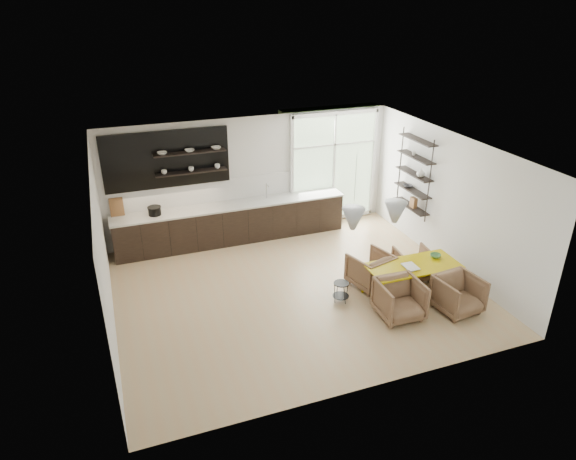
# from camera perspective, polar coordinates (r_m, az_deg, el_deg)

# --- Properties ---
(room) EXTENTS (7.02, 6.01, 2.91)m
(room) POSITION_cam_1_polar(r_m,az_deg,el_deg) (10.90, 1.68, 3.27)
(room) COLOR tan
(room) RESTS_ON ground
(kitchen_run) EXTENTS (5.54, 0.69, 2.75)m
(kitchen_run) POSITION_cam_1_polar(r_m,az_deg,el_deg) (12.29, -6.69, 1.34)
(kitchen_run) COLOR black
(kitchen_run) RESTS_ON ground
(right_shelving) EXTENTS (0.26, 1.22, 1.90)m
(right_shelving) POSITION_cam_1_polar(r_m,az_deg,el_deg) (12.15, 13.88, 5.82)
(right_shelving) COLOR black
(right_shelving) RESTS_ON ground
(dining_table) EXTENTS (1.83, 0.85, 0.67)m
(dining_table) POSITION_cam_1_polar(r_m,az_deg,el_deg) (10.31, 13.72, -4.02)
(dining_table) COLOR #B49C03
(dining_table) RESTS_ON ground
(armchair_back_left) EXTENTS (0.94, 0.95, 0.71)m
(armchair_back_left) POSITION_cam_1_polar(r_m,az_deg,el_deg) (10.61, 9.12, -4.35)
(armchair_back_left) COLOR brown
(armchair_back_left) RESTS_ON ground
(armchair_back_right) EXTENTS (0.77, 0.79, 0.65)m
(armchair_back_right) POSITION_cam_1_polar(r_m,az_deg,el_deg) (11.07, 13.69, -3.64)
(armchair_back_right) COLOR brown
(armchair_back_right) RESTS_ON ground
(armchair_front_left) EXTENTS (0.81, 0.83, 0.73)m
(armchair_front_left) POSITION_cam_1_polar(r_m,az_deg,el_deg) (9.73, 12.30, -7.52)
(armchair_front_left) COLOR brown
(armchair_front_left) RESTS_ON ground
(armchair_front_right) EXTENTS (0.84, 0.86, 0.71)m
(armchair_front_right) POSITION_cam_1_polar(r_m,az_deg,el_deg) (10.17, 18.40, -6.81)
(armchair_front_right) COLOR brown
(armchair_front_right) RESTS_ON ground
(wire_stool) EXTENTS (0.32, 0.32, 0.41)m
(wire_stool) POSITION_cam_1_polar(r_m,az_deg,el_deg) (10.05, 5.92, -6.56)
(wire_stool) COLOR black
(wire_stool) RESTS_ON ground
(table_book) EXTENTS (0.26, 0.34, 0.03)m
(table_book) POSITION_cam_1_polar(r_m,az_deg,el_deg) (10.12, 12.84, -4.12)
(table_book) COLOR white
(table_book) RESTS_ON dining_table
(table_bowl) EXTENTS (0.25, 0.25, 0.07)m
(table_bowl) POSITION_cam_1_polar(r_m,az_deg,el_deg) (10.68, 16.07, -2.76)
(table_bowl) COLOR #4D8951
(table_bowl) RESTS_ON dining_table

